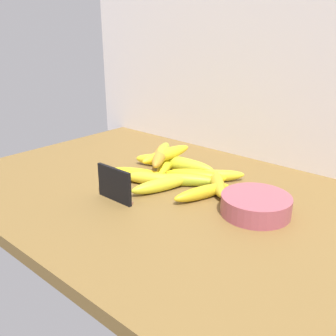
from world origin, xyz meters
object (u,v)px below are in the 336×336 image
Objects in this scene: banana_2 at (138,175)px; banana_7 at (196,176)px; banana_0 at (163,160)px; chalkboard_sign at (115,186)px; banana_4 at (161,185)px; banana_6 at (209,176)px; banana_13 at (167,154)px; banana_5 at (202,192)px; banana_12 at (160,155)px; banana_3 at (217,183)px; fruit_bowl at (256,205)px; banana_10 at (152,179)px; banana_8 at (165,166)px; banana_11 at (161,153)px; banana_1 at (181,180)px; banana_9 at (181,164)px.

banana_7 is at bearing 36.79° from banana_2.
chalkboard_sign is at bearing -74.13° from banana_0.
banana_6 is at bearing 65.82° from banana_4.
banana_7 is 12.17cm from banana_13.
banana_0 is at bearing 177.38° from banana_6.
chalkboard_sign reaches higher than banana_5.
banana_6 is 0.99× the size of banana_12.
banana_2 is 9.43cm from banana_4.
banana_7 is (-6.86, -0.18, 0.13)cm from banana_3.
banana_0 is at bearing 165.83° from fruit_bowl.
banana_0 is at bearing 119.89° from banana_10.
banana_0 is at bearing 141.25° from banana_8.
banana_12 reaches higher than banana_13.
banana_7 is at bearing 2.29° from banana_12.
banana_0 is 1.02× the size of banana_7.
chalkboard_sign reaches higher than banana_13.
banana_8 is at bearing 11.95° from banana_11.
banana_13 reaches higher than banana_2.
chalkboard_sign is 13.03cm from banana_10.
banana_2 is at bearing -153.95° from banana_1.
banana_7 is 0.95× the size of banana_8.
banana_0 is at bearing 150.29° from banana_1.
banana_1 is 8.07cm from banana_6.
banana_1 is 1.12× the size of banana_3.
banana_5 is at bearing -85.51° from banana_3.
banana_12 is at bearing -57.57° from banana_0.
banana_7 reaches higher than banana_2.
fruit_bowl reaches higher than banana_0.
banana_13 is (-11.64, 1.32, 3.29)cm from banana_7.
banana_9 is (-6.86, 8.21, 0.48)cm from banana_1.
fruit_bowl is at bearing -10.25° from banana_11.
fruit_bowl reaches higher than banana_7.
banana_11 is 0.96× the size of banana_12.
banana_0 reaches higher than banana_1.
banana_5 is (20.05, 2.49, -0.18)cm from banana_2.
banana_13 reaches higher than banana_8.
banana_5 is 20.69cm from banana_8.
banana_5 is (-13.84, -1.35, -0.59)cm from fruit_bowl.
banana_7 is 11.77cm from banana_8.
banana_7 is at bearing -25.80° from banana_9.
banana_3 is at bearing -31.32° from banana_6.
chalkboard_sign reaches higher than banana_10.
banana_11 is at bearing 132.26° from banana_4.
banana_7 reaches higher than banana_4.
banana_11 reaches higher than banana_1.
banana_13 is at bearing -138.09° from banana_9.
banana_5 is at bearing -43.10° from banana_7.
banana_10 is at bearing 90.07° from chalkboard_sign.
banana_5 is at bearing 7.09° from banana_2.
banana_3 is 14.45cm from banana_4.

